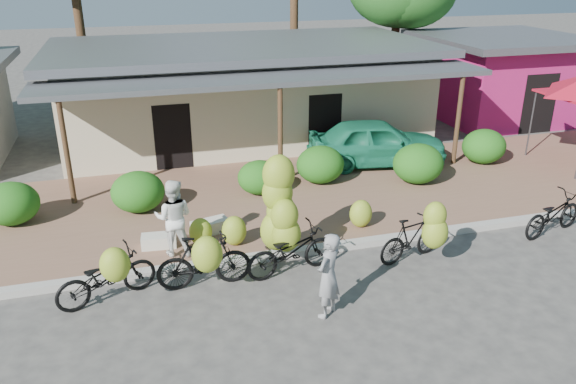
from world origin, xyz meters
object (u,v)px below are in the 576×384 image
object	(u,v)px
sack_near	(210,226)
teal_van	(377,142)
bike_left	(204,260)
bike_center	(285,228)
bike_right	(417,235)
bystander	(174,218)
bike_far_left	(107,275)
bike_far_right	(553,214)
vendor	(328,275)
sack_far	(159,241)

from	to	relation	value
sack_near	teal_van	world-z (taller)	teal_van
bike_left	bike_center	xyz separation A→B (m)	(1.72, 0.37, 0.28)
bike_right	bystander	size ratio (longest dim) A/B	1.02
bike_far_left	teal_van	distance (m)	9.58
bike_far_right	bike_left	bearing A→B (deg)	75.79
bike_far_right	vendor	size ratio (longest dim) A/B	1.22
bike_far_left	sack_near	xyz separation A→B (m)	(2.25, 2.14, -0.30)
bike_left	bystander	world-z (taller)	bystander
bike_far_left	bike_right	world-z (taller)	bike_right
bike_far_right	bike_right	bearing A→B (deg)	80.26
sack_far	bike_far_left	bearing A→B (deg)	-120.82
bike_far_left	bike_left	distance (m)	1.82
bike_center	vendor	size ratio (longest dim) A/B	1.47
bike_left	bike_far_right	distance (m)	8.19
bike_far_left	teal_van	world-z (taller)	teal_van
bike_far_left	bike_far_right	xyz separation A→B (m)	(10.00, 0.09, -0.07)
bike_far_right	teal_van	world-z (taller)	teal_van
bystander	bike_right	bearing A→B (deg)	178.17
bike_far_right	sack_near	bearing A→B (deg)	59.93
bike_right	vendor	xyz separation A→B (m)	(-2.46, -1.27, 0.17)
bike_right	teal_van	size ratio (longest dim) A/B	0.41
bike_far_left	teal_van	xyz separation A→B (m)	(7.91, 5.41, 0.27)
bike_center	teal_van	bearing A→B (deg)	-51.36
bike_center	vendor	distance (m)	1.87
bike_left	vendor	xyz separation A→B (m)	(2.00, -1.48, 0.18)
bike_right	bystander	bearing A→B (deg)	57.53
bike_far_left	bike_center	size ratio (longest dim) A/B	0.84
bystander	vendor	bearing A→B (deg)	146.56
bike_left	bystander	bearing A→B (deg)	17.73
bike_far_left	bike_right	bearing A→B (deg)	-112.56
bike_left	sack_far	size ratio (longest dim) A/B	2.49
bike_right	vendor	distance (m)	2.77
bike_left	teal_van	xyz separation A→B (m)	(6.09, 5.47, 0.20)
sack_far	bystander	distance (m)	0.89
bike_far_left	bike_center	distance (m)	3.57
bike_far_left	sack_far	distance (m)	2.07
bike_left	vendor	bearing A→B (deg)	-125.72
teal_van	bike_center	bearing A→B (deg)	149.01
bike_center	bike_far_right	distance (m)	6.48
bike_center	sack_near	world-z (taller)	bike_center
bike_right	bike_center	bearing A→B (deg)	63.85
bike_far_right	sack_far	size ratio (longest dim) A/B	2.67
bike_far_left	sack_far	bearing A→B (deg)	-50.92
bike_center	teal_van	xyz separation A→B (m)	(4.37, 5.10, -0.09)
sack_near	teal_van	bearing A→B (deg)	30.02
vendor	bike_center	bearing A→B (deg)	-122.95
bike_far_left	bystander	xyz separation A→B (m)	(1.39, 1.34, 0.40)
bike_far_right	vendor	bearing A→B (deg)	89.48
sack_far	bike_left	bearing A→B (deg)	-67.09
bike_far_right	sack_far	bearing A→B (deg)	64.19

